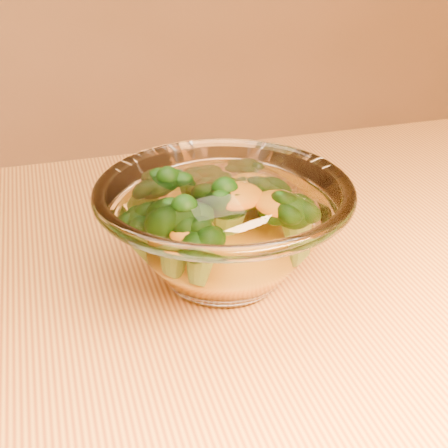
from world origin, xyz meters
name	(u,v)px	position (x,y,z in m)	size (l,w,h in m)	color
table	(296,411)	(0.00, 0.00, 0.65)	(1.20, 0.80, 0.75)	#B88537
glass_bowl	(224,229)	(-0.04, 0.08, 0.80)	(0.22, 0.22, 0.10)	white
cheese_sauce	(224,249)	(-0.04, 0.08, 0.78)	(0.11, 0.11, 0.03)	orange
broccoli_heap	(213,214)	(-0.05, 0.09, 0.81)	(0.14, 0.15, 0.07)	black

